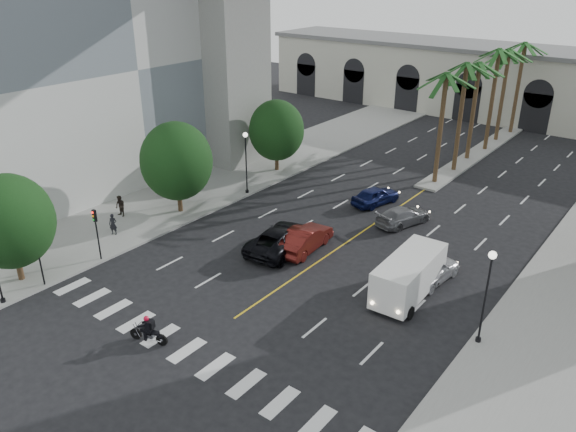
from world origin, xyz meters
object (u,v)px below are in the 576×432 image
Objects in this scene: lamp_post_right at (487,290)px; pedestrian_a at (113,224)px; lamp_post_left_far at (246,158)px; cargo_van at (409,275)px; car_c at (281,239)px; traffic_signal_near at (37,250)px; car_e at (376,196)px; car_d at (403,216)px; traffic_signal_far at (96,226)px; car_a at (431,270)px; motorcycle_rider at (149,331)px; pedestrian_b at (120,206)px; car_b at (305,239)px.

lamp_post_right is 25.43m from pedestrian_a.
lamp_post_left_far is 18.98m from cargo_van.
car_c is (-14.36, 1.90, -2.39)m from lamp_post_right.
car_c is 12.08m from pedestrian_a.
car_e is at bearing 67.81° from traffic_signal_near.
car_d is at bearing 58.47° from traffic_signal_near.
car_c is at bearing 97.30° from car_e.
traffic_signal_far is 0.61× the size of cargo_van.
car_a is at bearing -11.78° from lamp_post_left_far.
traffic_signal_far is (-22.70, -6.50, -0.71)m from lamp_post_right.
lamp_post_right is 0.89× the size of car_c.
car_d is at bearing -124.88° from car_c.
lamp_post_left_far is 20.63m from motorcycle_rider.
traffic_signal_far is 3.97m from pedestrian_a.
car_d is (-9.72, 10.66, -2.56)m from lamp_post_right.
lamp_post_right is 18.52m from car_e.
pedestrian_a reaches higher than motorcycle_rider.
lamp_post_left_far is at bearing -6.02° from car_a.
lamp_post_right is 3.25× the size of pedestrian_b.
lamp_post_right is 17.00m from motorcycle_rider.
lamp_post_right reaches higher than car_c.
car_b is 1.61m from car_c.
car_d is 0.76× the size of cargo_van.
car_d is 4.07m from car_e.
pedestrian_b is at bearing 116.55° from traffic_signal_near.
lamp_post_right reaches higher than traffic_signal_near.
motorcycle_rider is 1.29× the size of pedestrian_b.
traffic_signal_near is 16.57m from car_b.
lamp_post_right reaches higher than pedestrian_b.
traffic_signal_far is at bearing -89.60° from lamp_post_left_far.
pedestrian_b reaches higher than pedestrian_a.
pedestrian_a is (-10.69, -5.63, 0.09)m from car_c.
car_c is 1.00× the size of cargo_van.
traffic_signal_far is 0.72× the size of car_b.
cargo_van is at bearing 140.58° from car_e.
car_b is 9.84m from car_e.
car_e is 0.72× the size of cargo_van.
lamp_post_right is 1.16× the size of car_a.
cargo_van reaches higher than pedestrian_b.
traffic_signal_near is at bearing -147.66° from cargo_van.
pedestrian_b is (-14.14, -4.35, 0.14)m from car_b.
cargo_van is 20.87m from pedestrian_a.
pedestrian_b is at bearing 101.75° from pedestrian_a.
pedestrian_a is 3.14m from pedestrian_b.
car_c reaches higher than car_d.
car_e is at bearing 63.77° from traffic_signal_far.
car_e is 2.78× the size of pedestrian_a.
traffic_signal_near is 9.50m from motorcycle_rider.
lamp_post_left_far is 0.89× the size of car_c.
traffic_signal_near is 0.79× the size of car_d.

